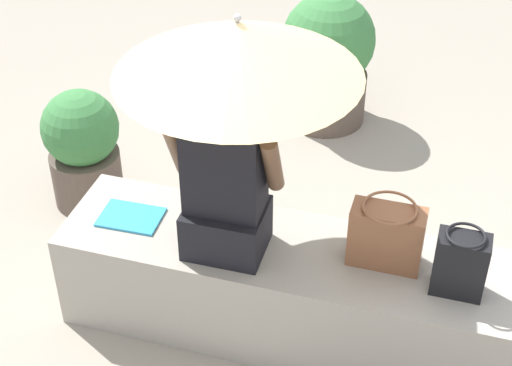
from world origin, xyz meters
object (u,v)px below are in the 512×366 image
at_px(handbag_black, 386,235).
at_px(planter_near, 328,58).
at_px(parasol, 238,49).
at_px(magazine, 131,217).
at_px(person_seated, 225,175).
at_px(tote_bag_canvas, 460,264).
at_px(planter_far, 83,148).

height_order(handbag_black, planter_near, planter_near).
xyz_separation_m(parasol, magazine, (0.54, -0.03, -0.94)).
distance_m(magazine, planter_near, 1.97).
relative_size(person_seated, planter_near, 1.04).
bearing_deg(tote_bag_canvas, handbag_black, -15.44).
height_order(parasol, planter_near, parasol).
relative_size(handbag_black, magazine, 1.10).
height_order(handbag_black, planter_far, handbag_black).
xyz_separation_m(handbag_black, magazine, (1.16, 0.04, -0.14)).
bearing_deg(planter_far, handbag_black, 160.75).
distance_m(tote_bag_canvas, magazine, 1.47).
relative_size(planter_near, planter_far, 1.24).
bearing_deg(parasol, person_seated, 37.55).
distance_m(tote_bag_canvas, planter_near, 2.19).
distance_m(handbag_black, planter_far, 1.87).
bearing_deg(person_seated, magazine, -7.77).
relative_size(person_seated, magazine, 3.21).
bearing_deg(handbag_black, parasol, 5.83).
distance_m(parasol, handbag_black, 1.01).
bearing_deg(planter_near, planter_far, 49.19).
distance_m(person_seated, parasol, 0.56).
relative_size(handbag_black, tote_bag_canvas, 1.03).
distance_m(parasol, planter_near, 2.18).
relative_size(parasol, tote_bag_canvas, 3.64).
distance_m(person_seated, tote_bag_canvas, 1.01).
xyz_separation_m(person_seated, planter_near, (-0.01, -1.97, -0.44)).
height_order(magazine, planter_far, planter_far).
bearing_deg(parasol, planter_far, -30.87).
distance_m(handbag_black, tote_bag_canvas, 0.32).
distance_m(person_seated, planter_far, 1.39).
relative_size(person_seated, tote_bag_canvas, 3.01).
relative_size(handbag_black, planter_near, 0.36).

